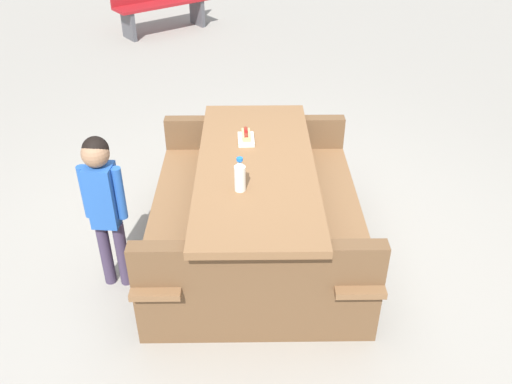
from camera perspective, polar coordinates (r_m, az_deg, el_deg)
The scene contains 6 objects.
ground_plane at distance 3.90m, azimuth -0.00°, elevation -6.46°, with size 30.00×30.00×0.00m, color gray.
picnic_table at distance 3.63m, azimuth -0.00°, elevation -1.06°, with size 2.02×1.69×0.75m.
soda_bottle at distance 3.14m, azimuth -1.72°, elevation 1.77°, with size 0.07×0.07×0.22m.
hotdog_tray at distance 3.72m, azimuth -1.07°, elevation 5.84°, with size 0.19×0.13×0.08m.
child_in_coat at distance 3.37m, azimuth -15.94°, elevation -0.39°, with size 0.19×0.26×1.09m.
park_bench_near at distance 8.77m, azimuth -10.14°, elevation 19.37°, with size 1.03×1.52×0.85m.
Camera 1 is at (-2.94, 0.56, 2.50)m, focal length 37.58 mm.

